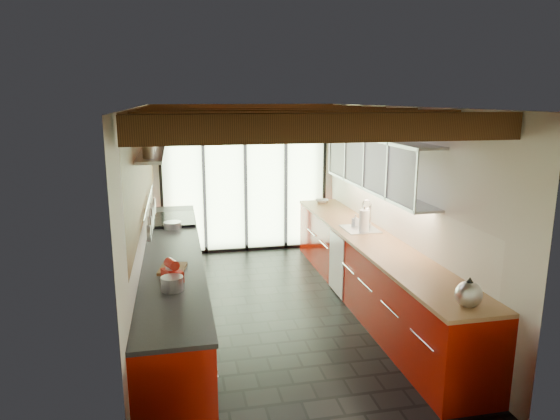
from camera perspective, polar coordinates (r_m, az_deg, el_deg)
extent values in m
plane|color=black|center=(6.61, -0.48, -11.45)|extent=(5.50, 5.50, 0.00)
plane|color=silver|center=(8.85, -4.01, 3.55)|extent=(3.20, 0.00, 3.20)
plane|color=silver|center=(3.65, 8.13, -10.01)|extent=(3.20, 0.00, 3.20)
plane|color=silver|center=(6.09, -15.43, -1.09)|extent=(0.00, 5.50, 5.50)
plane|color=silver|center=(6.68, 13.08, 0.24)|extent=(0.00, 5.50, 5.50)
plane|color=#472814|center=(6.03, -0.53, 11.72)|extent=(5.50, 5.50, 0.00)
cube|color=#593316|center=(3.85, 6.14, 9.32)|extent=(3.14, 0.14, 0.22)
cube|color=#593316|center=(4.72, 2.74, 9.98)|extent=(3.14, 0.14, 0.22)
cube|color=#593316|center=(5.59, 0.40, 10.42)|extent=(3.14, 0.14, 0.22)
cube|color=#593316|center=(6.47, -1.32, 10.72)|extent=(3.14, 0.14, 0.22)
cube|color=#593316|center=(7.36, -2.62, 10.95)|extent=(3.14, 0.14, 0.22)
cube|color=#593316|center=(8.25, -3.65, 11.12)|extent=(3.14, 0.14, 0.22)
cube|color=brown|center=(8.71, -4.08, 10.34)|extent=(3.14, 0.06, 0.50)
plane|color=brown|center=(6.17, -15.42, 5.47)|extent=(0.00, 4.90, 4.90)
plane|color=#C6EAAD|center=(8.88, -3.97, 2.10)|extent=(2.90, 0.00, 2.90)
cube|color=black|center=(8.79, -13.37, 1.67)|extent=(0.05, 0.04, 2.15)
cube|color=black|center=(9.17, 5.06, 2.42)|extent=(0.05, 0.04, 2.15)
cube|color=black|center=(8.83, -3.93, 2.05)|extent=(0.06, 0.05, 2.15)
cube|color=black|center=(8.70, -4.04, 9.02)|extent=(2.90, 0.05, 0.06)
cylinder|color=#B5230E|center=(8.67, -4.04, 10.33)|extent=(0.34, 0.04, 0.34)
cylinder|color=beige|center=(8.65, -4.02, 10.33)|extent=(0.28, 0.02, 0.28)
cube|color=#961003|center=(6.33, -12.01, -8.54)|extent=(0.65, 5.00, 0.88)
cube|color=black|center=(6.18, -12.20, -4.56)|extent=(0.68, 5.00, 0.04)
cube|color=silver|center=(7.70, -12.02, -4.68)|extent=(0.66, 0.90, 0.90)
cube|color=black|center=(7.57, -12.19, -1.14)|extent=(0.65, 0.90, 0.06)
cube|color=#961003|center=(6.79, 10.21, -6.98)|extent=(0.65, 5.00, 0.88)
cube|color=#A3774F|center=(6.65, 10.36, -3.24)|extent=(0.68, 5.00, 0.04)
cube|color=white|center=(7.03, 6.48, -6.15)|extent=(0.02, 0.60, 0.84)
cube|color=silver|center=(7.00, 9.15, -2.18)|extent=(0.45, 0.52, 0.02)
cylinder|color=silver|center=(7.01, 10.30, -0.72)|extent=(0.02, 0.02, 0.34)
torus|color=silver|center=(6.95, 9.90, 0.61)|extent=(0.14, 0.02, 0.14)
plane|color=silver|center=(6.73, 9.60, 5.24)|extent=(0.00, 3.00, 3.00)
cube|color=#9EA0A5|center=(6.84, 10.83, 2.47)|extent=(0.34, 3.00, 0.03)
cube|color=#9EA0A5|center=(6.76, 11.07, 8.07)|extent=(0.34, 3.00, 0.03)
cylinder|color=silver|center=(6.34, -14.83, 1.06)|extent=(0.02, 2.20, 0.02)
cube|color=silver|center=(6.15, -14.36, 6.68)|extent=(0.28, 2.60, 0.03)
cylinder|color=silver|center=(5.50, -14.74, -2.60)|extent=(0.04, 0.18, 0.18)
cylinder|color=silver|center=(5.84, -14.59, -1.71)|extent=(0.04, 0.22, 0.22)
cylinder|color=silver|center=(6.18, -14.45, -0.92)|extent=(0.04, 0.26, 0.26)
cylinder|color=silver|center=(6.52, -14.33, -0.21)|extent=(0.04, 0.18, 0.18)
cylinder|color=silver|center=(6.86, -14.22, 0.43)|extent=(0.04, 0.22, 0.22)
cube|color=red|center=(5.13, -12.20, -7.30)|extent=(0.23, 0.29, 0.11)
cylinder|color=red|center=(5.07, -12.27, -6.05)|extent=(0.16, 0.19, 0.10)
cylinder|color=silver|center=(5.16, -12.22, -6.77)|extent=(0.16, 0.16, 0.11)
cylinder|color=silver|center=(4.87, -12.22, -8.22)|extent=(0.27, 0.27, 0.13)
cylinder|color=silver|center=(7.12, -12.17, -1.70)|extent=(0.32, 0.32, 0.09)
cube|color=brown|center=(5.43, -12.18, -6.57)|extent=(0.32, 0.40, 0.03)
sphere|color=silver|center=(4.71, 20.77, -8.88)|extent=(0.30, 0.30, 0.23)
cone|color=black|center=(4.67, 20.89, -7.42)|extent=(0.11, 0.11, 0.06)
cylinder|color=silver|center=(4.81, 19.96, -8.25)|extent=(0.06, 0.09, 0.05)
cylinder|color=white|center=(6.83, 9.58, -1.30)|extent=(0.14, 0.14, 0.30)
cylinder|color=silver|center=(6.79, 9.64, 0.22)|extent=(0.03, 0.03, 0.06)
imported|color=silver|center=(7.15, 8.61, -1.18)|extent=(0.10, 0.10, 0.17)
imported|color=silver|center=(8.70, 4.80, 1.01)|extent=(0.25, 0.25, 0.06)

